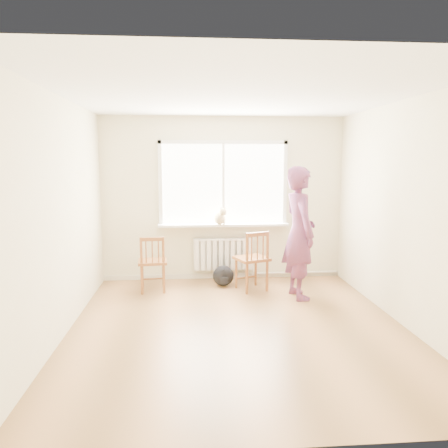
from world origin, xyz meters
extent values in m
plane|color=#AA7545|center=(0.00, 0.00, 0.00)|extent=(4.50, 4.50, 0.00)
plane|color=white|center=(0.00, 0.00, 2.70)|extent=(4.50, 4.50, 0.00)
cube|color=beige|center=(0.00, 2.25, 1.35)|extent=(4.00, 0.01, 2.70)
cube|color=white|center=(0.00, 2.23, 1.60)|extent=(2.00, 0.02, 1.30)
cube|color=white|center=(0.00, 2.21, 2.28)|extent=(2.12, 0.05, 0.06)
cube|color=white|center=(-1.03, 2.21, 1.60)|extent=(0.06, 0.05, 1.42)
cube|color=white|center=(1.03, 2.21, 1.60)|extent=(0.06, 0.05, 1.42)
cube|color=white|center=(0.00, 2.21, 1.60)|extent=(0.04, 0.05, 1.30)
cube|color=white|center=(0.00, 2.14, 0.93)|extent=(2.15, 0.22, 0.04)
cube|color=white|center=(0.00, 2.20, 0.43)|extent=(1.00, 0.02, 0.55)
cube|color=white|center=(0.00, 2.15, 0.43)|extent=(1.00, 0.10, 0.51)
cube|color=white|center=(0.00, 2.15, 0.69)|extent=(1.00, 0.12, 0.03)
cylinder|color=silver|center=(1.25, 2.19, 0.08)|extent=(1.40, 0.04, 0.04)
cube|color=beige|center=(0.00, 2.23, 0.04)|extent=(4.00, 0.03, 0.08)
cube|color=#96532B|center=(-1.13, 1.59, 0.46)|extent=(0.46, 0.44, 0.04)
cylinder|color=#96532B|center=(-0.98, 1.77, 0.23)|extent=(0.04, 0.04, 0.46)
cylinder|color=#96532B|center=(-1.31, 1.74, 0.23)|extent=(0.04, 0.04, 0.46)
cylinder|color=#96532B|center=(-0.96, 1.44, 0.23)|extent=(0.04, 0.04, 0.46)
cylinder|color=#96532B|center=(-1.28, 1.42, 0.23)|extent=(0.04, 0.04, 0.46)
cylinder|color=#96532B|center=(-0.96, 1.44, 0.43)|extent=(0.04, 0.04, 0.86)
cylinder|color=#96532B|center=(-1.28, 1.42, 0.43)|extent=(0.04, 0.04, 0.86)
cube|color=#96532B|center=(-1.12, 1.43, 0.83)|extent=(0.35, 0.06, 0.06)
cylinder|color=#96532B|center=(-1.03, 1.44, 0.65)|extent=(0.02, 0.02, 0.35)
cylinder|color=#96532B|center=(-1.12, 1.43, 0.65)|extent=(0.02, 0.02, 0.35)
cylinder|color=#96532B|center=(-1.21, 1.42, 0.65)|extent=(0.02, 0.02, 0.35)
cube|color=#96532B|center=(0.38, 1.52, 0.49)|extent=(0.58, 0.57, 0.04)
cylinder|color=#96532B|center=(0.48, 1.75, 0.25)|extent=(0.04, 0.04, 0.49)
cylinder|color=#96532B|center=(0.16, 1.62, 0.25)|extent=(0.04, 0.04, 0.49)
cylinder|color=#96532B|center=(0.61, 1.42, 0.25)|extent=(0.04, 0.04, 0.49)
cylinder|color=#96532B|center=(0.28, 1.30, 0.25)|extent=(0.04, 0.04, 0.49)
cylinder|color=#96532B|center=(0.61, 1.42, 0.46)|extent=(0.04, 0.04, 0.93)
cylinder|color=#96532B|center=(0.28, 1.30, 0.46)|extent=(0.04, 0.04, 0.93)
cube|color=#96532B|center=(0.44, 1.36, 0.90)|extent=(0.36, 0.17, 0.06)
cylinder|color=#96532B|center=(0.54, 1.39, 0.70)|extent=(0.02, 0.02, 0.37)
cylinder|color=#96532B|center=(0.44, 1.36, 0.70)|extent=(0.02, 0.02, 0.37)
cylinder|color=#96532B|center=(0.35, 1.32, 0.70)|extent=(0.02, 0.02, 0.37)
imported|color=#B43C4B|center=(1.01, 1.11, 0.95)|extent=(0.54, 0.75, 1.90)
ellipsoid|color=beige|center=(-0.07, 2.07, 1.06)|extent=(0.28, 0.34, 0.22)
sphere|color=beige|center=(-0.03, 1.93, 1.17)|extent=(0.12, 0.12, 0.12)
cone|color=beige|center=(-0.06, 1.92, 1.23)|extent=(0.04, 0.04, 0.05)
cone|color=beige|center=(0.01, 1.94, 1.23)|extent=(0.04, 0.04, 0.05)
cylinder|color=beige|center=(-0.12, 2.22, 0.99)|extent=(0.09, 0.20, 0.03)
cylinder|color=beige|center=(-0.07, 1.96, 1.00)|extent=(0.03, 0.03, 0.11)
cylinder|color=beige|center=(0.00, 1.98, 1.00)|extent=(0.03, 0.03, 0.11)
ellipsoid|color=black|center=(-0.04, 1.76, 0.17)|extent=(0.40, 0.34, 0.33)
camera|label=1|loc=(-0.57, -4.97, 1.97)|focal=35.00mm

